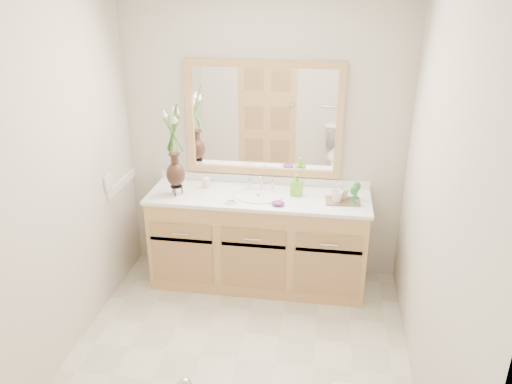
% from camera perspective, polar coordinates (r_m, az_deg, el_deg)
% --- Properties ---
extents(floor, '(2.60, 2.60, 0.00)m').
position_cam_1_polar(floor, '(3.72, -2.14, -18.51)').
color(floor, beige).
rests_on(floor, ground).
extents(wall_back, '(2.40, 0.02, 2.40)m').
position_cam_1_polar(wall_back, '(4.27, 0.86, 5.69)').
color(wall_back, beige).
rests_on(wall_back, floor).
extents(wall_front, '(2.40, 0.02, 2.40)m').
position_cam_1_polar(wall_front, '(1.99, -9.91, -16.79)').
color(wall_front, beige).
rests_on(wall_front, floor).
extents(wall_left, '(0.02, 2.60, 2.40)m').
position_cam_1_polar(wall_left, '(3.49, -22.22, -0.09)').
color(wall_left, beige).
rests_on(wall_left, floor).
extents(wall_right, '(0.02, 2.60, 2.40)m').
position_cam_1_polar(wall_right, '(3.08, 20.01, -2.71)').
color(wall_right, beige).
rests_on(wall_right, floor).
extents(vanity, '(1.80, 0.55, 0.80)m').
position_cam_1_polar(vanity, '(4.32, 0.28, -5.63)').
color(vanity, tan).
rests_on(vanity, floor).
extents(counter, '(1.84, 0.57, 0.03)m').
position_cam_1_polar(counter, '(4.14, 0.29, -0.57)').
color(counter, white).
rests_on(counter, vanity).
extents(sink, '(0.38, 0.34, 0.23)m').
position_cam_1_polar(sink, '(4.13, 0.25, -1.16)').
color(sink, white).
rests_on(sink, counter).
extents(mirror, '(1.32, 0.04, 0.97)m').
position_cam_1_polar(mirror, '(4.19, 0.84, 8.28)').
color(mirror, white).
rests_on(mirror, wall_back).
extents(switch_plate, '(0.02, 0.12, 0.12)m').
position_cam_1_polar(switch_plate, '(4.18, -16.53, 1.16)').
color(switch_plate, white).
rests_on(switch_plate, wall_left).
extents(door, '(0.80, 0.03, 2.00)m').
position_cam_1_polar(door, '(2.23, -17.21, -19.28)').
color(door, tan).
rests_on(door, floor).
extents(flower_vase, '(0.18, 0.18, 0.74)m').
position_cam_1_polar(flower_vase, '(4.04, -9.46, 6.33)').
color(flower_vase, black).
rests_on(flower_vase, counter).
extents(tumbler, '(0.07, 0.07, 0.09)m').
position_cam_1_polar(tumbler, '(4.29, -5.69, 1.05)').
color(tumbler, '#EFE6CF').
rests_on(tumbler, counter).
extents(soap_dish, '(0.10, 0.10, 0.03)m').
position_cam_1_polar(soap_dish, '(3.99, -2.80, -1.07)').
color(soap_dish, '#EFE6CF').
rests_on(soap_dish, counter).
extents(soap_bottle, '(0.09, 0.10, 0.16)m').
position_cam_1_polar(soap_bottle, '(4.12, 4.66, 0.71)').
color(soap_bottle, '#6EC82F').
rests_on(soap_bottle, counter).
extents(purple_dish, '(0.12, 0.10, 0.04)m').
position_cam_1_polar(purple_dish, '(3.94, 2.55, -1.29)').
color(purple_dish, '#612878').
rests_on(purple_dish, counter).
extents(tray, '(0.28, 0.20, 0.01)m').
position_cam_1_polar(tray, '(4.06, 9.88, -1.03)').
color(tray, brown).
rests_on(tray, counter).
extents(mug_left, '(0.12, 0.11, 0.10)m').
position_cam_1_polar(mug_left, '(4.01, 9.20, -0.43)').
color(mug_left, '#EFE6CF').
rests_on(mug_left, tray).
extents(mug_right, '(0.11, 0.11, 0.10)m').
position_cam_1_polar(mug_right, '(4.08, 9.92, -0.09)').
color(mug_right, '#EFE6CF').
rests_on(mug_right, tray).
extents(goblet_front, '(0.07, 0.07, 0.15)m').
position_cam_1_polar(goblet_front, '(3.99, 11.15, 0.09)').
color(goblet_front, '#267434').
rests_on(goblet_front, tray).
extents(goblet_back, '(0.06, 0.06, 0.14)m').
position_cam_1_polar(goblet_back, '(4.09, 11.44, 0.54)').
color(goblet_back, '#267434').
rests_on(goblet_back, tray).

